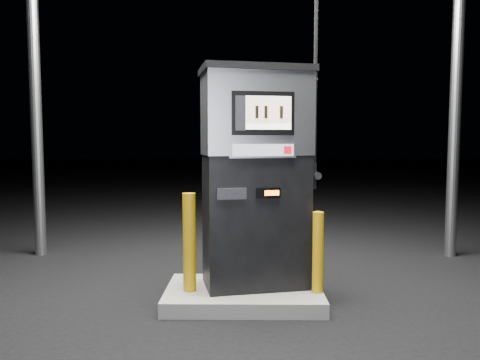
{
  "coord_description": "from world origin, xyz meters",
  "views": [
    {
      "loc": [
        0.02,
        -4.74,
        1.67
      ],
      "look_at": [
        -0.04,
        0.0,
        1.27
      ],
      "focal_mm": 35.0,
      "sensor_mm": 36.0,
      "label": 1
    }
  ],
  "objects": [
    {
      "name": "pump_island",
      "position": [
        0.0,
        0.0,
        0.07
      ],
      "size": [
        1.6,
        1.0,
        0.15
      ],
      "primitive_type": "cube",
      "color": "slate",
      "rests_on": "ground"
    },
    {
      "name": "bollard_left",
      "position": [
        -0.55,
        -0.1,
        0.65
      ],
      "size": [
        0.14,
        0.14,
        1.0
      ],
      "primitive_type": "cylinder",
      "rotation": [
        0.0,
        0.0,
        -0.03
      ],
      "color": "#CC960B",
      "rests_on": "pump_island"
    },
    {
      "name": "fuel_dispenser",
      "position": [
        0.13,
        0.1,
        1.31
      ],
      "size": [
        1.31,
        0.89,
        4.7
      ],
      "rotation": [
        0.0,
        0.0,
        0.21
      ],
      "color": "black",
      "rests_on": "pump_island"
    },
    {
      "name": "ground",
      "position": [
        0.0,
        0.0,
        0.0
      ],
      "size": [
        80.0,
        80.0,
        0.0
      ],
      "primitive_type": "plane",
      "color": "black",
      "rests_on": "ground"
    },
    {
      "name": "bollard_right",
      "position": [
        0.74,
        -0.14,
        0.56
      ],
      "size": [
        0.12,
        0.12,
        0.82
      ],
      "primitive_type": "cylinder",
      "rotation": [
        0.0,
        0.0,
        -0.13
      ],
      "color": "#CC960B",
      "rests_on": "pump_island"
    }
  ]
}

